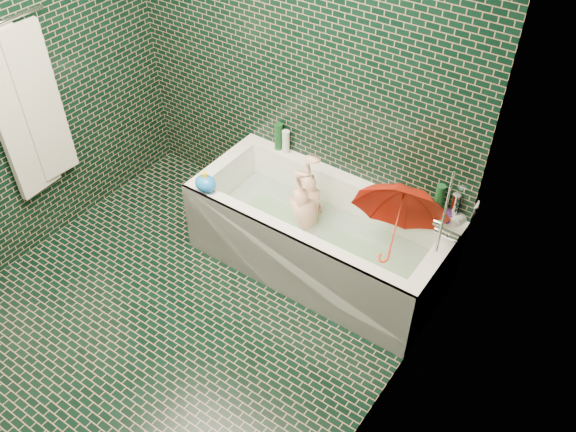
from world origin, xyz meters
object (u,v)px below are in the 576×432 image
Objects in this scene: umbrella at (396,224)px; bath_toy at (205,183)px; child at (307,221)px; rubber_duck at (413,200)px; bathtub at (318,243)px.

umbrella reaches higher than bath_toy.
umbrella is (0.64, -0.01, 0.31)m from child.
umbrella is at bearing -81.70° from rubber_duck.
umbrella is at bearing 4.90° from bathtub.
bathtub is 0.66m from umbrella.
rubber_duck reaches higher than bathtub.
umbrella is at bearing 0.57° from bath_toy.
bath_toy is (-1.20, -0.35, -0.01)m from umbrella.
rubber_duck is at bearing 13.14° from bath_toy.
bathtub is at bearing -142.81° from rubber_duck.
bathtub is at bearing -176.24° from umbrella.
umbrella is 1.25m from bath_toy.
child is 5.31× the size of bath_toy.
rubber_duck is (0.48, 0.34, 0.38)m from bathtub.
child is (-0.12, 0.05, 0.10)m from bathtub.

